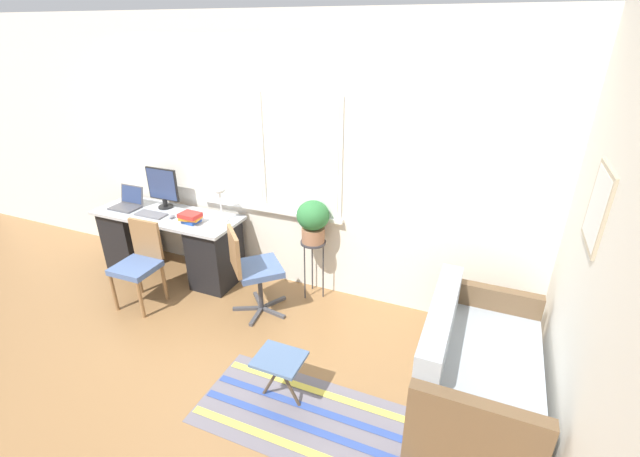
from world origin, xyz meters
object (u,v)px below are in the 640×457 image
office_chair_swivel (252,268)px  desk_lamp (220,194)px  book_stack (190,217)px  monitor (163,187)px  plant_stand (313,248)px  couch_loveseat (474,373)px  keyboard (151,214)px  laptop (128,203)px  desk_chair_wooden (139,262)px  mouse (172,217)px  folding_stool (279,363)px  potted_plant (313,219)px

office_chair_swivel → desk_lamp: bearing=11.5°
book_stack → office_chair_swivel: (0.83, -0.21, -0.29)m
monitor → plant_stand: bearing=1.3°
couch_loveseat → keyboard: bearing=80.3°
laptop → monitor: size_ratio=0.69×
couch_loveseat → desk_chair_wooden: bearing=88.3°
mouse → desk_lamp: 0.61m
desk_lamp → laptop: bearing=-175.3°
laptop → office_chair_swivel: (1.76, -0.29, -0.28)m
monitor → folding_stool: bearing=-32.4°
monitor → desk_lamp: 0.80m
mouse → desk_lamp: (0.52, 0.16, 0.28)m
monitor → mouse: 0.41m
book_stack → desk_chair_wooden: (-0.28, -0.50, -0.32)m
plant_stand → folding_stool: 1.44m
folding_stool → desk_lamp: bearing=135.9°
desk_chair_wooden → plant_stand: (1.53, 0.77, 0.09)m
potted_plant → monitor: bearing=-178.7°
plant_stand → keyboard: bearing=-171.0°
book_stack → couch_loveseat: 2.99m
desk_lamp → couch_loveseat: bearing=-16.2°
laptop → keyboard: 0.41m
desk_chair_wooden → desk_lamp: bearing=50.0°
desk_chair_wooden → couch_loveseat: bearing=-2.8°
book_stack → desk_lamp: bearing=33.4°
monitor → book_stack: bearing=-23.9°
folding_stool → plant_stand: bearing=103.7°
desk_lamp → plant_stand: desk_lamp is taller
book_stack → plant_stand: (1.25, 0.28, -0.24)m
mouse → office_chair_swivel: office_chair_swivel is taller
laptop → mouse: 0.67m
couch_loveseat → plant_stand: bearing=62.2°
desk_chair_wooden → folding_stool: 1.97m
couch_loveseat → monitor: bearing=76.5°
desk_chair_wooden → office_chair_swivel: office_chair_swivel is taller
desk_chair_wooden → office_chair_swivel: (1.11, 0.28, 0.03)m
desk_lamp → folding_stool: 1.96m
couch_loveseat → potted_plant: potted_plant is taller
keyboard → couch_loveseat: 3.49m
potted_plant → desk_chair_wooden: bearing=-153.2°
keyboard → desk_lamp: bearing=12.9°
desk_chair_wooden → book_stack: bearing=59.8°
desk_lamp → office_chair_swivel: desk_lamp is taller
desk_lamp → potted_plant: 1.00m
keyboard → mouse: mouse is taller
laptop → keyboard: laptop is taller
desk_lamp → desk_chair_wooden: bearing=-128.8°
laptop → folding_stool: bearing=-25.3°
plant_stand → folding_stool: plant_stand is taller
keyboard → book_stack: (0.52, 0.01, 0.05)m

